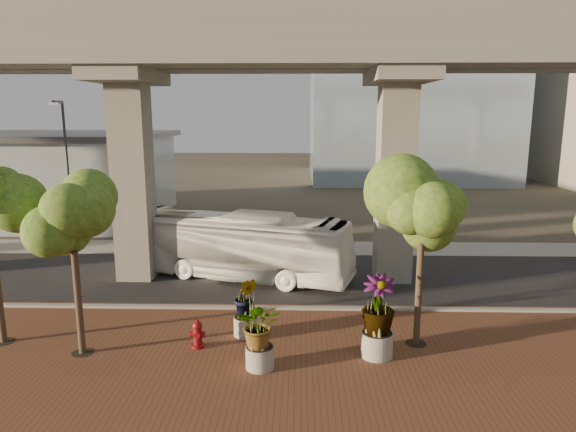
{
  "coord_description": "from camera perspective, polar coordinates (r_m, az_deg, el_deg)",
  "views": [
    {
      "loc": [
        1.72,
        -21.25,
        7.71
      ],
      "look_at": [
        1.17,
        0.5,
        3.33
      ],
      "focal_mm": 32.0,
      "sensor_mm": 36.0,
      "label": 1
    }
  ],
  "objects": [
    {
      "name": "street_tree_near_east",
      "position": [
        16.99,
        14.78,
        0.74
      ],
      "size": [
        3.8,
        3.8,
        6.38
      ],
      "color": "#4C392B",
      "rests_on": "ground"
    },
    {
      "name": "streetlamp_west",
      "position": [
        31.53,
        -23.4,
        5.26
      ],
      "size": [
        0.41,
        1.21,
        8.34
      ],
      "color": "#333338",
      "rests_on": "ground"
    },
    {
      "name": "fire_hydrant",
      "position": [
        17.7,
        -10.01,
        -12.78
      ],
      "size": [
        0.48,
        0.43,
        0.96
      ],
      "color": "maroon",
      "rests_on": "ground"
    },
    {
      "name": "transit_bus",
      "position": [
        24.39,
        -5.83,
        -3.33
      ],
      "size": [
        11.36,
        5.89,
        3.09
      ],
      "primitive_type": "imported",
      "rotation": [
        0.0,
        0.0,
        1.26
      ],
      "color": "white",
      "rests_on": "ground"
    },
    {
      "name": "curb_strip",
      "position": [
        20.77,
        -3.46,
        -10.2
      ],
      "size": [
        70.0,
        0.25,
        0.16
      ],
      "primitive_type": "cube",
      "color": "gray",
      "rests_on": "ground"
    },
    {
      "name": "planter_right",
      "position": [
        16.65,
        9.98,
        -10.05
      ],
      "size": [
        2.5,
        2.5,
        2.67
      ],
      "color": "gray",
      "rests_on": "ground"
    },
    {
      "name": "station_pavilion",
      "position": [
        43.35,
        -28.71,
        4.03
      ],
      "size": [
        23.0,
        13.0,
        6.3
      ],
      "color": "#ABBDC3",
      "rests_on": "ground"
    },
    {
      "name": "planter_front",
      "position": [
        15.83,
        -3.17,
        -12.29
      ],
      "size": [
        1.95,
        1.95,
        2.14
      ],
      "color": "gray",
      "rests_on": "ground"
    },
    {
      "name": "asphalt_road",
      "position": [
        24.55,
        -2.67,
        -6.9
      ],
      "size": [
        90.0,
        8.0,
        0.04
      ],
      "primitive_type": "cube",
      "color": "black",
      "rests_on": "ground"
    },
    {
      "name": "streetlamp_east",
      "position": [
        28.19,
        12.8,
        5.42
      ],
      "size": [
        0.42,
        1.22,
        8.44
      ],
      "color": "#313136",
      "rests_on": "ground"
    },
    {
      "name": "far_sidewalk",
      "position": [
        29.8,
        -1.92,
        -3.57
      ],
      "size": [
        90.0,
        3.0,
        0.06
      ],
      "primitive_type": "cube",
      "color": "gray",
      "rests_on": "ground"
    },
    {
      "name": "transit_viaduct",
      "position": [
        23.31,
        -2.83,
        10.32
      ],
      "size": [
        72.0,
        5.6,
        12.4
      ],
      "color": "gray",
      "rests_on": "ground"
    },
    {
      "name": "street_tree_near_west",
      "position": [
        17.17,
        -22.9,
        -0.7
      ],
      "size": [
        3.17,
        3.17,
        5.79
      ],
      "color": "#4C392B",
      "rests_on": "ground"
    },
    {
      "name": "planter_left",
      "position": [
        18.07,
        -4.73,
        -9.32
      ],
      "size": [
        1.91,
        1.91,
        2.11
      ],
      "color": "#9F9A8F",
      "rests_on": "ground"
    },
    {
      "name": "ground",
      "position": [
        22.67,
        -3.03,
        -8.53
      ],
      "size": [
        160.0,
        160.0,
        0.0
      ],
      "primitive_type": "plane",
      "color": "#322E24",
      "rests_on": "ground"
    },
    {
      "name": "brick_plaza",
      "position": [
        15.41,
        -5.45,
        -18.58
      ],
      "size": [
        70.0,
        13.0,
        0.06
      ],
      "primitive_type": "cube",
      "color": "brown",
      "rests_on": "ground"
    }
  ]
}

